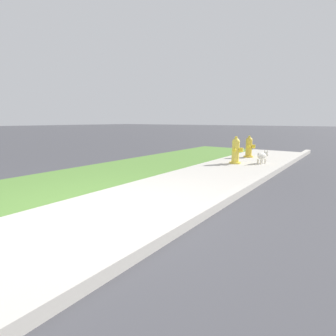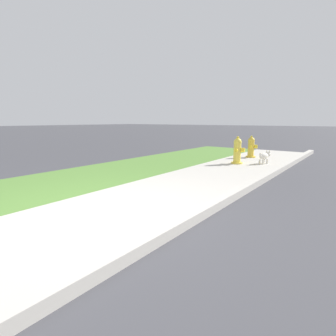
{
  "view_description": "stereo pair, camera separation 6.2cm",
  "coord_description": "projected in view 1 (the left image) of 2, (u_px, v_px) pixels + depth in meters",
  "views": [
    {
      "loc": [
        -1.95,
        -2.55,
        1.2
      ],
      "look_at": [
        1.6,
        0.04,
        0.4
      ],
      "focal_mm": 28.0,
      "sensor_mm": 36.0,
      "label": 1
    },
    {
      "loc": [
        -1.91,
        -2.6,
        1.2
      ],
      "look_at": [
        1.6,
        0.04,
        0.4
      ],
      "focal_mm": 28.0,
      "sensor_mm": 36.0,
      "label": 2
    }
  ],
  "objects": [
    {
      "name": "small_white_dog",
      "position": [
        263.0,
        156.0,
        7.3
      ],
      "size": [
        0.48,
        0.25,
        0.39
      ],
      "rotation": [
        0.0,
        0.0,
        6.04
      ],
      "color": "silver",
      "rests_on": "ground"
    },
    {
      "name": "grass_verge",
      "position": [
        14.0,
        191.0,
        4.48
      ],
      "size": [
        18.0,
        2.34,
        0.01
      ],
      "primitive_type": "cube",
      "color": "#568438",
      "rests_on": "ground"
    },
    {
      "name": "fire_hydrant_mid_block",
      "position": [
        249.0,
        147.0,
        8.54
      ],
      "size": [
        0.39,
        0.36,
        0.71
      ],
      "rotation": [
        0.0,
        0.0,
        3.41
      ],
      "color": "gold",
      "rests_on": "ground"
    },
    {
      "name": "fire_hydrant_at_driveway",
      "position": [
        236.0,
        151.0,
        7.29
      ],
      "size": [
        0.39,
        0.37,
        0.76
      ],
      "rotation": [
        0.0,
        0.0,
        3.32
      ],
      "color": "yellow",
      "rests_on": "ground"
    },
    {
      "name": "sidewalk_pavement",
      "position": [
        94.0,
        218.0,
        3.24
      ],
      "size": [
        18.0,
        1.94,
        0.01
      ],
      "primitive_type": "cube",
      "color": "#BCB7AD",
      "rests_on": "ground"
    },
    {
      "name": "street_curb",
      "position": [
        162.0,
        236.0,
        2.62
      ],
      "size": [
        18.0,
        0.16,
        0.12
      ],
      "primitive_type": "cube",
      "color": "#BCB7AD",
      "rests_on": "ground"
    },
    {
      "name": "ground_plane",
      "position": [
        94.0,
        219.0,
        3.24
      ],
      "size": [
        120.0,
        120.0,
        0.0
      ],
      "primitive_type": "plane",
      "color": "#424247"
    }
  ]
}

